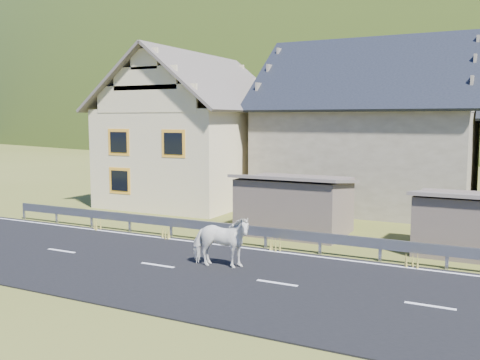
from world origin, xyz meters
The scene contains 10 objects.
ground centered at (0.00, 0.00, 0.00)m, with size 160.00×160.00×0.00m, color #474D16.
road centered at (0.00, 0.00, 0.02)m, with size 60.00×7.00×0.04m, color black.
lane_markings centered at (0.00, 0.00, 0.04)m, with size 60.00×6.60×0.01m, color silver.
guardrail centered at (0.00, 3.68, 0.56)m, with size 28.10×0.09×0.75m.
shed_left centered at (-2.00, 6.50, 1.10)m, with size 4.30×3.30×2.40m, color #715F52.
shed_right centered at (4.50, 6.00, 1.00)m, with size 3.80×2.90×2.20m, color #715F52.
house_cream centered at (-10.00, 12.00, 4.36)m, with size 7.80×9.80×8.30m.
house_stone_a centered at (-1.00, 15.00, 4.63)m, with size 10.80×9.80×8.90m.
conifer_patch centered at (-55.00, 110.00, 6.00)m, with size 76.00×50.00×28.00m, color black.
horse centered at (-2.16, 0.69, 0.84)m, with size 1.90×0.87×1.61m, color white.
Camera 1 is at (5.53, -13.19, 4.53)m, focal length 40.00 mm.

